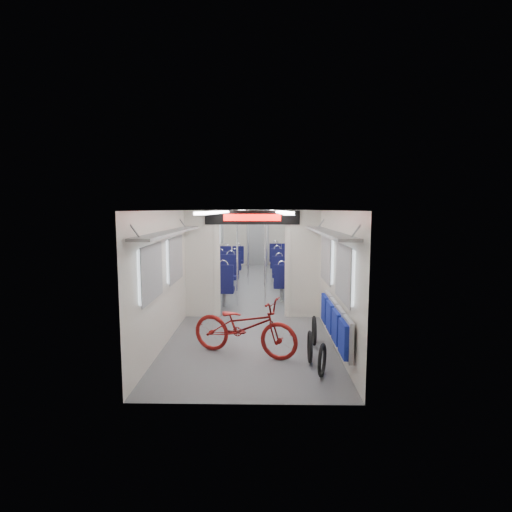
# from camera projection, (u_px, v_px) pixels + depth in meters

# --- Properties ---
(carriage) EXTENTS (12.00, 12.02, 2.31)m
(carriage) POSITION_uv_depth(u_px,v_px,m) (254.00, 241.00, 10.29)
(carriage) COLOR #515456
(carriage) RESTS_ON ground
(bicycle) EXTENTS (1.88, 1.20, 0.93)m
(bicycle) POSITION_uv_depth(u_px,v_px,m) (244.00, 326.00, 6.35)
(bicycle) COLOR maroon
(bicycle) RESTS_ON ground
(flip_bench) EXTENTS (0.12, 2.14, 0.56)m
(flip_bench) POSITION_uv_depth(u_px,v_px,m) (335.00, 322.00, 6.21)
(flip_bench) COLOR gray
(flip_bench) RESTS_ON carriage
(bike_hoop_a) EXTENTS (0.20, 0.46, 0.47)m
(bike_hoop_a) POSITION_uv_depth(u_px,v_px,m) (322.00, 362.00, 5.55)
(bike_hoop_a) COLOR black
(bike_hoop_a) RESTS_ON ground
(bike_hoop_b) EXTENTS (0.07, 0.49, 0.49)m
(bike_hoop_b) POSITION_uv_depth(u_px,v_px,m) (310.00, 348.00, 6.05)
(bike_hoop_b) COLOR black
(bike_hoop_b) RESTS_ON ground
(bike_hoop_c) EXTENTS (0.07, 0.51, 0.51)m
(bike_hoop_c) POSITION_uv_depth(u_px,v_px,m) (314.00, 332.00, 6.83)
(bike_hoop_c) COLOR black
(bike_hoop_c) RESTS_ON ground
(seat_bay_near_left) EXTENTS (0.95, 2.24, 1.15)m
(seat_bay_near_left) POSITION_uv_depth(u_px,v_px,m) (219.00, 277.00, 10.42)
(seat_bay_near_left) COLOR #0D0D39
(seat_bay_near_left) RESTS_ON ground
(seat_bay_near_right) EXTENTS (0.88, 1.93, 1.05)m
(seat_bay_near_right) POSITION_uv_depth(u_px,v_px,m) (289.00, 276.00, 10.86)
(seat_bay_near_right) COLOR #0D0D39
(seat_bay_near_right) RESTS_ON ground
(seat_bay_far_left) EXTENTS (0.89, 1.98, 1.07)m
(seat_bay_far_left) POSITION_uv_depth(u_px,v_px,m) (230.00, 261.00, 13.89)
(seat_bay_far_left) COLOR #0D0D39
(seat_bay_far_left) RESTS_ON ground
(seat_bay_far_right) EXTENTS (0.93, 2.16, 1.13)m
(seat_bay_far_right) POSITION_uv_depth(u_px,v_px,m) (283.00, 259.00, 14.37)
(seat_bay_far_right) COLOR #0D0D39
(seat_bay_far_right) RESTS_ON ground
(stanchion_near_left) EXTENTS (0.04, 0.04, 2.30)m
(stanchion_near_left) POSITION_uv_depth(u_px,v_px,m) (237.00, 259.00, 9.51)
(stanchion_near_left) COLOR silver
(stanchion_near_left) RESTS_ON ground
(stanchion_near_right) EXTENTS (0.05, 0.05, 2.30)m
(stanchion_near_right) POSITION_uv_depth(u_px,v_px,m) (265.00, 259.00, 9.48)
(stanchion_near_right) COLOR silver
(stanchion_near_right) RESTS_ON ground
(stanchion_far_left) EXTENTS (0.05, 0.05, 2.30)m
(stanchion_far_left) POSITION_uv_depth(u_px,v_px,m) (248.00, 248.00, 12.21)
(stanchion_far_left) COLOR silver
(stanchion_far_left) RESTS_ON ground
(stanchion_far_right) EXTENTS (0.04, 0.04, 2.30)m
(stanchion_far_right) POSITION_uv_depth(u_px,v_px,m) (267.00, 247.00, 12.53)
(stanchion_far_right) COLOR silver
(stanchion_far_right) RESTS_ON ground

